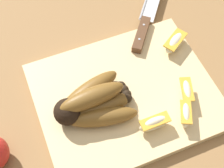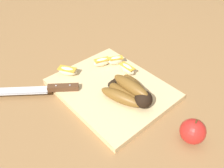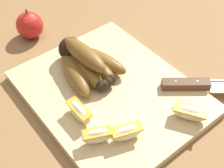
% 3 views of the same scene
% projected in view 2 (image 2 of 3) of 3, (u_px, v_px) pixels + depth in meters
% --- Properties ---
extents(ground_plane, '(6.00, 6.00, 0.00)m').
position_uv_depth(ground_plane, '(108.00, 93.00, 0.77)').
color(ground_plane, olive).
extents(cutting_board, '(0.37, 0.30, 0.02)m').
position_uv_depth(cutting_board, '(111.00, 89.00, 0.77)').
color(cutting_board, '#DBBC84').
rests_on(cutting_board, ground_plane).
extents(banana_bunch, '(0.16, 0.14, 0.07)m').
position_uv_depth(banana_bunch, '(130.00, 92.00, 0.70)').
color(banana_bunch, black).
rests_on(banana_bunch, cutting_board).
extents(chefs_knife, '(0.20, 0.24, 0.02)m').
position_uv_depth(chefs_knife, '(48.00, 89.00, 0.74)').
color(chefs_knife, silver).
rests_on(chefs_knife, cutting_board).
extents(apple_wedge_near, '(0.06, 0.02, 0.03)m').
position_uv_depth(apple_wedge_near, '(127.00, 69.00, 0.81)').
color(apple_wedge_near, beige).
rests_on(apple_wedge_near, cutting_board).
extents(apple_wedge_middle, '(0.04, 0.06, 0.03)m').
position_uv_depth(apple_wedge_middle, '(116.00, 60.00, 0.85)').
color(apple_wedge_middle, beige).
rests_on(apple_wedge_middle, cutting_board).
extents(apple_wedge_far, '(0.04, 0.06, 0.03)m').
position_uv_depth(apple_wedge_far, '(102.00, 62.00, 0.84)').
color(apple_wedge_far, beige).
rests_on(apple_wedge_far, cutting_board).
extents(apple_wedge_extra, '(0.07, 0.06, 0.03)m').
position_uv_depth(apple_wedge_extra, '(67.00, 71.00, 0.80)').
color(apple_wedge_extra, beige).
rests_on(apple_wedge_extra, cutting_board).
extents(whole_apple, '(0.07, 0.07, 0.08)m').
position_uv_depth(whole_apple, '(193.00, 131.00, 0.60)').
color(whole_apple, red).
rests_on(whole_apple, ground_plane).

